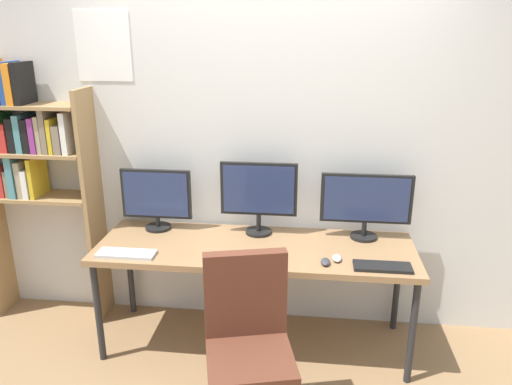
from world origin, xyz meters
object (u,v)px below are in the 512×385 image
object	(u,v)px
keyboard_left	(126,254)
mouse_right_side	(337,258)
monitor_center	(259,193)
keyboard_center	(251,260)
keyboard_right	(382,267)
monitor_left	(156,198)
desk	(255,253)
office_chair	(249,364)
monitor_right	(366,202)
bookshelf	(26,154)
mouse_left_side	(325,262)

from	to	relation	value
keyboard_left	mouse_right_side	xyz separation A→B (m)	(1.31, 0.07, 0.01)
monitor_center	keyboard_left	bearing A→B (deg)	-150.59
monitor_center	keyboard_center	bearing A→B (deg)	-90.00
keyboard_right	keyboard_center	bearing A→B (deg)	180.00
monitor_left	desk	bearing A→B (deg)	-16.54
monitor_center	keyboard_left	world-z (taller)	monitor_center
mouse_right_side	office_chair	bearing A→B (deg)	-128.08
monitor_right	mouse_right_side	size ratio (longest dim) A/B	6.24
keyboard_left	desk	bearing A→B (deg)	16.34
bookshelf	keyboard_left	world-z (taller)	bookshelf
desk	bookshelf	bearing A→B (deg)	172.03
office_chair	mouse_left_side	distance (m)	0.76
monitor_center	mouse_left_side	bearing A→B (deg)	-43.42
desk	keyboard_center	xyz separation A→B (m)	(0.00, -0.23, 0.06)
desk	monitor_right	bearing A→B (deg)	16.55
desk	monitor_left	bearing A→B (deg)	163.46
monitor_right	keyboard_left	bearing A→B (deg)	-163.56
keyboard_center	keyboard_right	xyz separation A→B (m)	(0.78, 0.00, 0.00)
office_chair	keyboard_left	world-z (taller)	office_chair
mouse_right_side	monitor_right	bearing A→B (deg)	62.23
bookshelf	monitor_right	xyz separation A→B (m)	(2.36, -0.02, -0.26)
monitor_left	keyboard_left	xyz separation A→B (m)	(-0.07, -0.44, -0.22)
monitor_right	keyboard_center	distance (m)	0.88
mouse_left_side	mouse_right_side	distance (m)	0.09
monitor_center	bookshelf	bearing A→B (deg)	179.39
monitor_right	keyboard_right	xyz separation A→B (m)	(0.07, -0.44, -0.24)
monitor_left	mouse_right_side	bearing A→B (deg)	-16.64
monitor_left	monitor_center	bearing A→B (deg)	0.00
bookshelf	monitor_center	distance (m)	1.66
keyboard_right	desk	bearing A→B (deg)	163.66
keyboard_center	monitor_right	bearing A→B (deg)	31.75
monitor_center	monitor_right	bearing A→B (deg)	0.00
keyboard_center	mouse_right_side	xyz separation A→B (m)	(0.52, 0.07, 0.01)
bookshelf	monitor_left	size ratio (longest dim) A/B	3.87
office_chair	keyboard_left	bearing A→B (deg)	147.94
bookshelf	keyboard_center	bearing A→B (deg)	-15.65
mouse_left_side	mouse_right_side	bearing A→B (deg)	39.04
keyboard_center	desk	bearing A→B (deg)	90.00
monitor_left	keyboard_left	bearing A→B (deg)	-98.99
keyboard_center	keyboard_right	bearing A→B (deg)	0.00
keyboard_left	keyboard_center	bearing A→B (deg)	0.00
keyboard_right	monitor_center	bearing A→B (deg)	150.59
bookshelf	monitor_center	size ratio (longest dim) A/B	3.65
desk	bookshelf	xyz separation A→B (m)	(-1.64, 0.23, 0.56)
monitor_right	keyboard_left	world-z (taller)	monitor_right
keyboard_left	monitor_center	bearing A→B (deg)	29.41
keyboard_left	keyboard_center	world-z (taller)	same
desk	monitor_center	world-z (taller)	monitor_center
bookshelf	desk	bearing A→B (deg)	-7.97
keyboard_center	mouse_right_side	world-z (taller)	mouse_right_side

